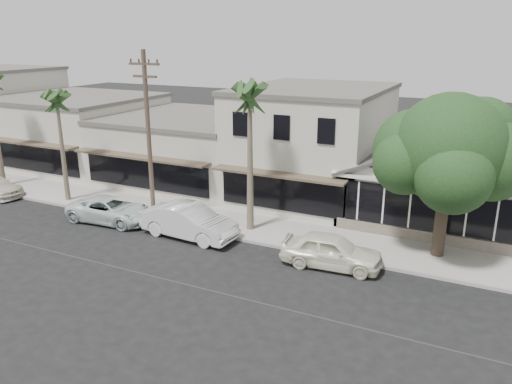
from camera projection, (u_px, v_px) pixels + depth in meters
The scene contains 13 objects.
ground at pixel (265, 304), 18.70m from camera, with size 140.00×140.00×0.00m, color black.
sidewalk_north at pixel (186, 215), 27.81m from camera, with size 90.00×3.50×0.15m, color #9E9991.
corner_shop at pixel (449, 173), 26.54m from camera, with size 10.40×8.60×5.10m.
row_building_near at pixel (313, 144), 30.57m from camera, with size 8.00×10.00×6.50m, color #B8B5A6.
row_building_midnear at pixel (190, 149), 34.66m from camera, with size 10.00×10.00×4.20m, color #B4AFA2.
row_building_midfar at pixel (77, 131), 38.92m from camera, with size 11.00×10.00×5.00m, color #B8B5A6.
utility_pole at pixel (149, 135), 25.49m from camera, with size 1.80×0.24×9.00m.
car_0 at pixel (331, 251), 21.54m from camera, with size 1.76×4.37×1.49m, color white.
car_1 at pixel (189, 221), 24.70m from camera, with size 1.75×5.01×1.65m, color silver.
car_2 at pixel (111, 210), 26.83m from camera, with size 2.21×4.80×1.33m, color silver.
shade_tree at pixel (448, 151), 21.38m from camera, with size 6.70×6.06×7.43m.
palm_east at pixel (250, 97), 23.62m from camera, with size 3.25×3.25×8.00m.
palm_mid at pixel (57, 101), 28.45m from camera, with size 2.70×2.70×7.05m.
Camera 1 is at (6.96, -15.06, 9.61)m, focal length 35.00 mm.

